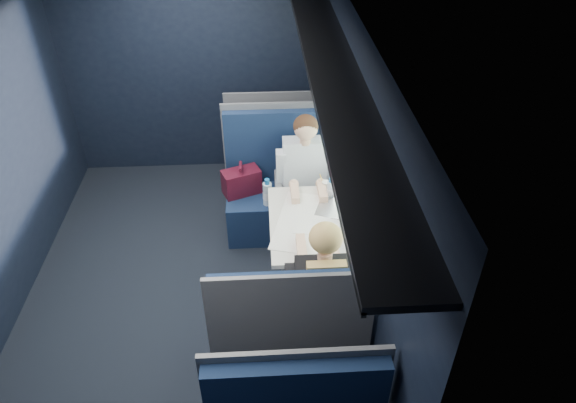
{
  "coord_description": "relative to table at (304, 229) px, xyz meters",
  "views": [
    {
      "loc": [
        0.71,
        -3.25,
        3.37
      ],
      "look_at": [
        0.9,
        0.0,
        0.95
      ],
      "focal_mm": 32.0,
      "sensor_mm": 36.0,
      "label": 1
    }
  ],
  "objects": [
    {
      "name": "bottle_small",
      "position": [
        0.25,
        0.31,
        0.17
      ],
      "size": [
        0.06,
        0.06,
        0.21
      ],
      "color": "silver",
      "rests_on": "table"
    },
    {
      "name": "cup",
      "position": [
        0.23,
        0.44,
        0.12
      ],
      "size": [
        0.07,
        0.07,
        0.09
      ],
      "primitive_type": "cylinder",
      "color": "white",
      "rests_on": "table"
    },
    {
      "name": "room_shell",
      "position": [
        -1.01,
        0.0,
        0.81
      ],
      "size": [
        3.0,
        4.4,
        2.4
      ],
      "color": "black",
      "rests_on": "ground"
    },
    {
      "name": "laptop",
      "position": [
        0.29,
        0.17,
        0.14
      ],
      "size": [
        0.31,
        0.34,
        0.22
      ],
      "color": "silver",
      "rests_on": "table"
    },
    {
      "name": "papers",
      "position": [
        0.05,
        -0.02,
        0.08
      ],
      "size": [
        0.72,
        0.88,
        0.01
      ],
      "primitive_type": "cube",
      "rotation": [
        0.0,
        0.0,
        -0.26
      ],
      "color": "white",
      "rests_on": "table"
    },
    {
      "name": "seat_bay_far",
      "position": [
        -0.18,
        -0.87,
        -0.25
      ],
      "size": [
        1.04,
        0.62,
        1.26
      ],
      "color": "#0C1835",
      "rests_on": "ground"
    },
    {
      "name": "man",
      "position": [
        0.07,
        0.7,
        0.06
      ],
      "size": [
        0.53,
        0.56,
        1.32
      ],
      "color": "black",
      "rests_on": "ground"
    },
    {
      "name": "seat_row_front",
      "position": [
        -0.18,
        1.8,
        -0.25
      ],
      "size": [
        1.04,
        0.51,
        1.16
      ],
      "color": "#0C1835",
      "rests_on": "ground"
    },
    {
      "name": "seat_bay_near",
      "position": [
        -0.2,
        0.87,
        -0.24
      ],
      "size": [
        1.07,
        0.62,
        1.26
      ],
      "color": "#0C1835",
      "rests_on": "ground"
    },
    {
      "name": "ground",
      "position": [
        -1.03,
        0.0,
        -0.67
      ],
      "size": [
        2.8,
        4.2,
        0.01
      ],
      "primitive_type": "cube",
      "color": "black"
    },
    {
      "name": "woman",
      "position": [
        0.07,
        -0.71,
        0.06
      ],
      "size": [
        0.53,
        0.56,
        1.32
      ],
      "color": "black",
      "rests_on": "ground"
    },
    {
      "name": "table",
      "position": [
        0.0,
        0.0,
        0.0
      ],
      "size": [
        0.62,
        1.0,
        0.74
      ],
      "color": "#54565E",
      "rests_on": "ground"
    }
  ]
}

